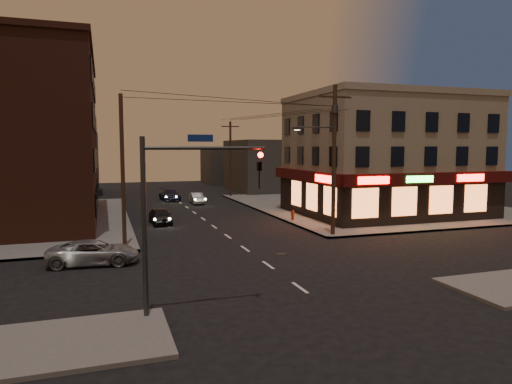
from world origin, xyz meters
name	(u,v)px	position (x,y,z in m)	size (l,w,h in m)	color
ground	(268,265)	(0.00, 0.00, 0.00)	(120.00, 120.00, 0.00)	black
sidewalk_ne	(369,205)	(18.00, 19.00, 0.07)	(24.00, 28.00, 0.15)	#514F4C
pizza_building	(384,155)	(15.93, 13.43, 5.35)	(15.85, 12.85, 10.50)	gray
brick_apartment	(14,140)	(-14.50, 19.00, 6.65)	(12.00, 20.00, 13.00)	#492217
bg_building_ne_a	(269,166)	(14.00, 38.00, 3.50)	(10.00, 12.00, 7.00)	#3F3D3A
bg_building_nw	(61,163)	(-13.00, 42.00, 4.00)	(9.00, 10.00, 8.00)	#3F3D3A
bg_building_ne_b	(229,166)	(12.00, 52.00, 3.00)	(8.00, 8.00, 6.00)	#3F3D3A
utility_pole_main	(333,151)	(6.68, 5.80, 5.76)	(4.20, 0.44, 10.00)	#382619
utility_pole_far	(230,159)	(6.80, 32.00, 4.65)	(0.26, 0.26, 9.00)	#382619
utility_pole_west	(123,171)	(-6.80, 6.50, 4.65)	(0.24, 0.24, 9.00)	#382619
traffic_signal	(174,201)	(-5.57, -5.60, 4.16)	(4.49, 0.32, 6.47)	#333538
suv_cross	(94,252)	(-8.49, 3.02, 0.63)	(2.10, 4.54, 1.26)	gray
sedan_near	(160,216)	(-3.72, 14.72, 0.64)	(1.51, 3.74, 1.28)	black
sedan_mid	(197,198)	(1.56, 26.70, 0.59)	(1.25, 3.57, 1.18)	slate
sedan_far	(170,195)	(-0.80, 30.65, 0.66)	(1.86, 4.57, 1.33)	black
fire_hydrant	(293,215)	(6.63, 12.33, 0.58)	(0.36, 0.36, 0.79)	maroon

